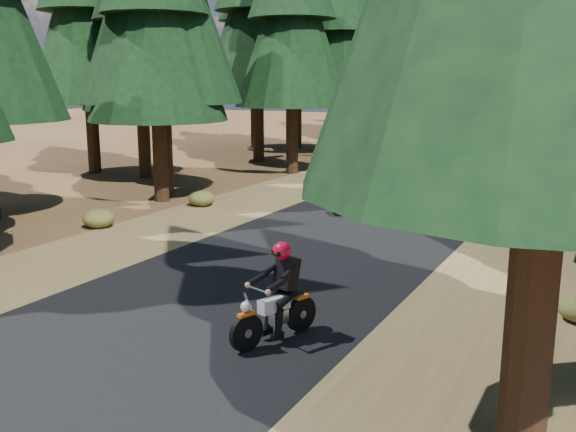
# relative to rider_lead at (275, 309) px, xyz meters

# --- Properties ---
(ground) EXTENTS (120.00, 120.00, 0.00)m
(ground) POSITION_rel_rider_lead_xyz_m (-1.80, 2.34, -0.53)
(ground) COLOR #4A2F1A
(ground) RESTS_ON ground
(road) EXTENTS (6.00, 100.00, 0.01)m
(road) POSITION_rel_rider_lead_xyz_m (-1.80, 7.34, -0.53)
(road) COLOR black
(road) RESTS_ON ground
(shoulder_l) EXTENTS (3.20, 100.00, 0.01)m
(shoulder_l) POSITION_rel_rider_lead_xyz_m (-6.40, 7.34, -0.53)
(shoulder_l) COLOR brown
(shoulder_l) RESTS_ON ground
(shoulder_r) EXTENTS (3.20, 100.00, 0.01)m
(shoulder_r) POSITION_rel_rider_lead_xyz_m (2.80, 7.34, -0.53)
(shoulder_r) COLOR brown
(shoulder_r) RESTS_ON ground
(understory_shrubs) EXTENTS (14.93, 31.33, 0.61)m
(understory_shrubs) POSITION_rel_rider_lead_xyz_m (-0.94, 10.75, -0.27)
(understory_shrubs) COLOR #474C1E
(understory_shrubs) RESTS_ON ground
(rider_lead) EXTENTS (1.08, 1.84, 1.58)m
(rider_lead) POSITION_rel_rider_lead_xyz_m (0.00, 0.00, 0.00)
(rider_lead) COLOR silver
(rider_lead) RESTS_ON road
(rider_follow) EXTENTS (0.82, 1.70, 1.45)m
(rider_follow) POSITION_rel_rider_lead_xyz_m (-2.73, 9.56, -0.04)
(rider_follow) COLOR maroon
(rider_follow) RESTS_ON road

